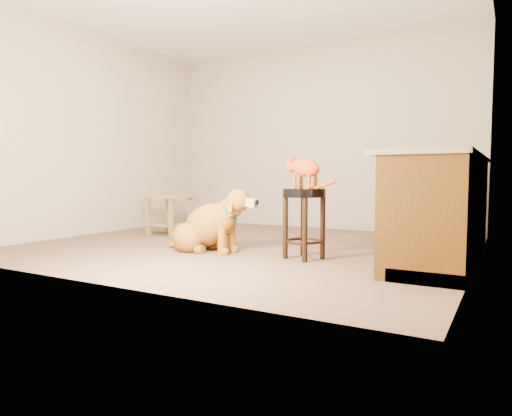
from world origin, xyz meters
The scene contains 8 objects.
floor centered at (0.00, 0.00, 0.00)m, with size 4.50×4.00×0.01m, color brown.
room_shell centered at (0.00, 0.00, 1.68)m, with size 4.54×4.04×2.62m.
cabinet_run centered at (1.94, 0.30, 0.44)m, with size 0.70×2.56×0.94m.
padded_stool centered at (0.86, -0.39, 0.45)m, with size 0.42×0.42×0.64m.
wood_stool centered at (1.69, 0.83, 0.43)m, with size 0.48×0.48×0.83m.
side_table centered at (-1.35, 0.37, 0.34)m, with size 0.50×0.50×0.51m.
golden_retriever centered at (-0.12, -0.49, 0.25)m, with size 1.07×0.52×0.68m.
tabby_kitten centered at (0.85, -0.39, 0.82)m, with size 0.52×0.25×0.33m.
Camera 1 is at (2.50, -4.18, 0.75)m, focal length 32.00 mm.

